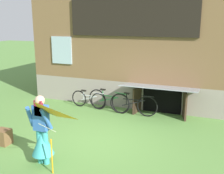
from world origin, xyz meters
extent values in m
plane|color=#56843D|center=(0.00, 0.00, 0.00)|extent=(60.00, 60.00, 0.00)
cube|color=gray|center=(0.00, 5.54, 0.52)|extent=(8.58, 5.08, 1.03)
cube|color=brown|center=(0.00, 5.54, 2.88)|extent=(8.58, 5.08, 3.70)
cube|color=black|center=(0.00, 2.96, 3.43)|extent=(4.74, 0.08, 1.35)
cube|color=#9EB7C6|center=(0.00, 2.98, 3.43)|extent=(4.58, 0.04, 1.23)
cube|color=#9EB7C6|center=(-2.94, 2.97, 2.14)|extent=(0.90, 0.06, 1.10)
cube|color=black|center=(1.22, 2.98, 0.48)|extent=(1.40, 0.03, 0.95)
cube|color=#3D2B1E|center=(0.37, 2.70, 0.48)|extent=(0.17, 0.70, 0.95)
cube|color=#3D2B1E|center=(2.07, 2.70, 0.48)|extent=(0.23, 0.69, 0.95)
cube|color=gray|center=(1.22, 2.45, 1.08)|extent=(2.62, 1.09, 0.18)
cylinder|color=teal|center=(-0.75, -1.67, 0.42)|extent=(0.14, 0.14, 0.85)
cylinder|color=teal|center=(-0.59, -1.67, 0.42)|extent=(0.14, 0.14, 0.85)
cone|color=teal|center=(-0.67, -1.67, 0.55)|extent=(0.52, 0.52, 0.64)
cube|color=#3366B7|center=(-0.67, -1.67, 1.15)|extent=(0.34, 0.20, 0.60)
cylinder|color=#3366B7|center=(-0.89, -1.77, 1.18)|extent=(0.17, 0.33, 0.55)
cylinder|color=#3366B7|center=(-0.45, -1.77, 1.18)|extent=(0.17, 0.33, 0.55)
cube|color=maroon|center=(-0.67, -1.73, 1.40)|extent=(0.20, 0.08, 0.36)
sphere|color=#D8AD8E|center=(-0.67, -1.67, 1.56)|extent=(0.23, 0.23, 0.23)
pyramid|color=orange|center=(-0.38, -2.24, 1.32)|extent=(1.01, 0.85, 0.52)
cylinder|color=beige|center=(-0.32, -1.92, 1.04)|extent=(0.01, 0.62, 0.44)
cylinder|color=orange|center=(-0.22, -1.97, 0.41)|extent=(0.03, 0.03, 0.82)
torus|color=black|center=(0.83, 2.38, 0.37)|extent=(0.75, 0.07, 0.75)
torus|color=black|center=(-0.19, 2.35, 0.37)|extent=(0.75, 0.07, 0.75)
cylinder|color=black|center=(0.32, 2.36, 0.57)|extent=(0.76, 0.06, 0.04)
cylinder|color=black|center=(0.32, 2.36, 0.44)|extent=(0.83, 0.06, 0.30)
cylinder|color=black|center=(0.07, 2.35, 0.57)|extent=(0.04, 0.04, 0.42)
cube|color=black|center=(0.07, 2.35, 0.78)|extent=(0.20, 0.08, 0.05)
cylinder|color=black|center=(0.83, 2.38, 0.74)|extent=(0.44, 0.04, 0.03)
torus|color=black|center=(-0.16, 2.34, 0.38)|extent=(0.76, 0.19, 0.76)
torus|color=black|center=(-1.18, 2.54, 0.38)|extent=(0.76, 0.19, 0.76)
cylinder|color=#287A3D|center=(-0.67, 2.44, 0.58)|extent=(0.77, 0.19, 0.04)
cylinder|color=#287A3D|center=(-0.67, 2.44, 0.45)|extent=(0.85, 0.20, 0.31)
cylinder|color=#287A3D|center=(-0.92, 2.49, 0.58)|extent=(0.04, 0.04, 0.43)
cube|color=black|center=(-0.92, 2.49, 0.80)|extent=(0.20, 0.08, 0.05)
cylinder|color=#287A3D|center=(-0.16, 2.34, 0.76)|extent=(0.44, 0.11, 0.03)
torus|color=black|center=(-1.09, 2.46, 0.32)|extent=(0.65, 0.09, 0.65)
torus|color=black|center=(-1.96, 2.53, 0.32)|extent=(0.65, 0.09, 0.65)
cylinder|color=#ADAFB5|center=(-1.53, 2.50, 0.49)|extent=(0.66, 0.09, 0.04)
cylinder|color=#ADAFB5|center=(-1.53, 2.50, 0.38)|extent=(0.72, 0.09, 0.26)
cylinder|color=#ADAFB5|center=(-1.75, 2.51, 0.49)|extent=(0.04, 0.04, 0.36)
cube|color=black|center=(-1.75, 2.51, 0.67)|extent=(0.20, 0.08, 0.05)
cylinder|color=#ADAFB5|center=(-1.09, 2.46, 0.64)|extent=(0.44, 0.06, 0.03)
cube|color=brown|center=(-2.31, -1.22, 0.21)|extent=(0.40, 0.34, 0.42)
camera|label=1|loc=(3.00, -6.52, 3.33)|focal=43.39mm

